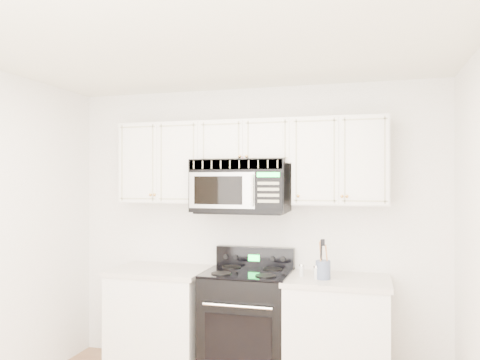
% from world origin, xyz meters
% --- Properties ---
extents(room, '(3.51, 3.51, 2.61)m').
position_xyz_m(room, '(0.00, 0.00, 1.30)').
color(room, '#A58159').
rests_on(room, ground).
extents(base_cabinet_left, '(0.86, 0.65, 0.92)m').
position_xyz_m(base_cabinet_left, '(-0.80, 1.44, 0.43)').
color(base_cabinet_left, white).
rests_on(base_cabinet_left, ground).
extents(base_cabinet_right, '(0.86, 0.65, 0.92)m').
position_xyz_m(base_cabinet_right, '(0.80, 1.44, 0.43)').
color(base_cabinet_right, white).
rests_on(base_cabinet_right, ground).
extents(range, '(0.73, 0.67, 1.11)m').
position_xyz_m(range, '(0.03, 1.44, 0.48)').
color(range, black).
rests_on(range, ground).
extents(upper_cabinets, '(2.44, 0.37, 0.75)m').
position_xyz_m(upper_cabinets, '(-0.00, 1.58, 1.93)').
color(upper_cabinets, white).
rests_on(upper_cabinets, ground).
extents(microwave, '(0.85, 0.47, 0.47)m').
position_xyz_m(microwave, '(-0.06, 1.53, 1.68)').
color(microwave, black).
rests_on(microwave, ground).
extents(utensil_crock, '(0.12, 0.12, 0.32)m').
position_xyz_m(utensil_crock, '(0.69, 1.36, 1.00)').
color(utensil_crock, '#4C5876').
rests_on(utensil_crock, base_cabinet_right).
extents(shaker_salt, '(0.04, 0.04, 0.10)m').
position_xyz_m(shaker_salt, '(0.51, 1.42, 0.97)').
color(shaker_salt, '#BEBEBE').
rests_on(shaker_salt, base_cabinet_right).
extents(shaker_pepper, '(0.05, 0.05, 0.11)m').
position_xyz_m(shaker_pepper, '(0.64, 1.35, 0.98)').
color(shaker_pepper, '#BEBEBE').
rests_on(shaker_pepper, base_cabinet_right).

